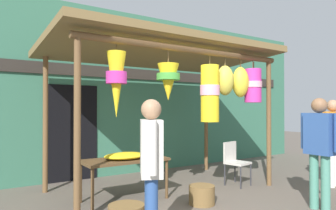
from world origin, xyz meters
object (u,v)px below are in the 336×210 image
(vendor_in_orange, at_px, (319,144))
(wicker_basket_by_table, at_px, (202,195))
(folding_chair, at_px, (234,159))
(display_table, at_px, (125,163))
(flower_heap_on_table, at_px, (126,156))
(customer_foreground, at_px, (333,135))
(passerby_at_right, at_px, (151,161))

(vendor_in_orange, bearing_deg, wicker_basket_by_table, 137.64)
(folding_chair, bearing_deg, display_table, 173.80)
(flower_heap_on_table, distance_m, folding_chair, 2.27)
(folding_chair, xyz_separation_m, customer_foreground, (1.50, -1.14, 0.49))
(display_table, xyz_separation_m, customer_foreground, (3.76, -1.39, 0.38))
(wicker_basket_by_table, bearing_deg, folding_chair, 24.49)
(folding_chair, bearing_deg, passerby_at_right, -151.09)
(flower_heap_on_table, height_order, vendor_in_orange, vendor_in_orange)
(wicker_basket_by_table, height_order, customer_foreground, customer_foreground)
(flower_heap_on_table, xyz_separation_m, folding_chair, (2.25, -0.22, -0.23))
(display_table, relative_size, flower_heap_on_table, 1.98)
(display_table, xyz_separation_m, passerby_at_right, (-0.54, -1.79, 0.33))
(flower_heap_on_table, bearing_deg, display_table, 113.07)
(vendor_in_orange, relative_size, customer_foreground, 0.99)
(passerby_at_right, bearing_deg, display_table, 73.16)
(flower_heap_on_table, height_order, folding_chair, folding_chair)
(display_table, height_order, flower_heap_on_table, flower_heap_on_table)
(passerby_at_right, bearing_deg, vendor_in_orange, -4.86)
(folding_chair, height_order, customer_foreground, customer_foreground)
(flower_heap_on_table, height_order, wicker_basket_by_table, flower_heap_on_table)
(wicker_basket_by_table, distance_m, passerby_at_right, 1.92)
(folding_chair, relative_size, vendor_in_orange, 0.50)
(customer_foreground, distance_m, passerby_at_right, 4.32)
(flower_heap_on_table, distance_m, customer_foreground, 4.00)
(display_table, bearing_deg, wicker_basket_by_table, -42.60)
(wicker_basket_by_table, bearing_deg, customer_foreground, -10.72)
(flower_heap_on_table, relative_size, folding_chair, 0.83)
(display_table, xyz_separation_m, folding_chair, (2.26, -0.25, -0.11))
(customer_foreground, relative_size, passerby_at_right, 1.04)
(display_table, bearing_deg, vendor_in_orange, -42.46)
(vendor_in_orange, height_order, customer_foreground, customer_foreground)
(display_table, xyz_separation_m, vendor_in_orange, (2.22, -2.03, 0.37))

